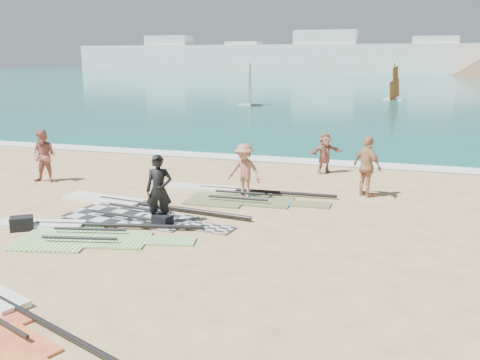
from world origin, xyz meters
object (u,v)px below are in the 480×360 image
(rig_orange, at_px, (231,194))
(gear_bag_far, at_px, (163,221))
(beachgoer_left, at_px, (44,156))
(beachgoer_back, at_px, (367,167))
(person_wetsuit, at_px, (159,190))
(rig_green, at_px, (74,232))
(beachgoer_right, at_px, (325,153))
(gear_bag_near, at_px, (22,223))
(beachgoer_mid, at_px, (244,171))
(rig_grey, at_px, (128,209))

(rig_orange, relative_size, gear_bag_far, 11.56)
(beachgoer_left, relative_size, beachgoer_back, 0.96)
(gear_bag_far, relative_size, person_wetsuit, 0.26)
(rig_orange, relative_size, person_wetsuit, 3.00)
(rig_green, relative_size, beachgoer_right, 3.59)
(gear_bag_near, height_order, beachgoer_right, beachgoer_right)
(person_wetsuit, bearing_deg, beachgoer_left, 132.49)
(gear_bag_far, distance_m, person_wetsuit, 0.82)
(gear_bag_near, bearing_deg, beachgoer_back, 37.30)
(person_wetsuit, distance_m, beachgoer_back, 6.95)
(beachgoer_left, bearing_deg, beachgoer_mid, -9.46)
(gear_bag_near, xyz_separation_m, beachgoer_right, (6.42, 9.52, 0.62))
(rig_grey, height_order, beachgoer_back, beachgoer_back)
(rig_orange, bearing_deg, beachgoer_back, 14.99)
(gear_bag_far, xyz_separation_m, person_wetsuit, (-0.12, 0.09, 0.81))
(rig_green, xyz_separation_m, beachgoer_back, (6.82, 6.15, 0.94))
(gear_bag_far, distance_m, beachgoer_mid, 3.77)
(rig_orange, xyz_separation_m, gear_bag_far, (-0.71, -3.59, 0.10))
(gear_bag_near, xyz_separation_m, beachgoer_left, (-2.97, 4.87, 0.77))
(rig_green, height_order, beachgoer_back, beachgoer_back)
(beachgoer_mid, bearing_deg, rig_grey, -126.44)
(gear_bag_far, xyz_separation_m, beachgoer_right, (3.06, 8.07, 0.65))
(rig_grey, bearing_deg, beachgoer_left, 160.19)
(rig_orange, bearing_deg, rig_green, -120.10)
(beachgoer_left, bearing_deg, rig_green, -56.69)
(rig_green, relative_size, person_wetsuit, 2.98)
(rig_orange, distance_m, gear_bag_near, 6.48)
(rig_orange, xyz_separation_m, gear_bag_near, (-4.08, -5.03, 0.13))
(beachgoer_right, bearing_deg, beachgoer_left, 164.09)
(person_wetsuit, relative_size, beachgoer_back, 0.97)
(gear_bag_far, height_order, beachgoer_mid, beachgoer_mid)
(gear_bag_near, distance_m, beachgoer_mid, 6.76)
(rig_green, height_order, gear_bag_near, gear_bag_near)
(gear_bag_near, xyz_separation_m, person_wetsuit, (3.24, 1.53, 0.78))
(beachgoer_mid, distance_m, beachgoer_right, 4.94)
(rig_grey, distance_m, gear_bag_far, 1.93)
(person_wetsuit, height_order, beachgoer_left, person_wetsuit)
(rig_grey, height_order, gear_bag_near, gear_bag_near)
(gear_bag_near, relative_size, gear_bag_far, 1.14)
(gear_bag_far, bearing_deg, beachgoer_back, 44.67)
(gear_bag_far, bearing_deg, beachgoer_mid, 70.93)
(rig_orange, xyz_separation_m, beachgoer_right, (2.35, 4.48, 0.75))
(beachgoer_back, height_order, beachgoer_right, beachgoer_back)
(rig_green, bearing_deg, rig_grey, 70.44)
(gear_bag_far, height_order, beachgoer_right, beachgoer_right)
(gear_bag_far, bearing_deg, beachgoer_left, 151.61)
(rig_green, distance_m, beachgoer_back, 9.24)
(rig_grey, height_order, beachgoer_left, beachgoer_left)
(person_wetsuit, bearing_deg, gear_bag_near, -174.00)
(rig_orange, relative_size, beachgoer_back, 2.91)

